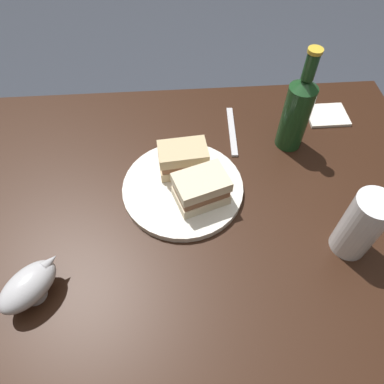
{
  "coord_description": "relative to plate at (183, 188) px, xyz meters",
  "views": [
    {
      "loc": [
        -0.05,
        -0.44,
        1.39
      ],
      "look_at": [
        -0.02,
        0.03,
        0.76
      ],
      "focal_mm": 33.11,
      "sensor_mm": 36.0,
      "label": 1
    }
  ],
  "objects": [
    {
      "name": "ground_plane",
      "position": [
        0.04,
        -0.06,
        -0.74
      ],
      "size": [
        6.0,
        6.0,
        0.0
      ],
      "primitive_type": "plane",
      "color": "#333842"
    },
    {
      "name": "dining_table",
      "position": [
        0.04,
        -0.06,
        -0.37
      ],
      "size": [
        1.14,
        0.87,
        0.73
      ],
      "primitive_type": "cube",
      "color": "black",
      "rests_on": "ground"
    },
    {
      "name": "plate",
      "position": [
        0.0,
        0.0,
        0.0
      ],
      "size": [
        0.28,
        0.28,
        0.02
      ],
      "primitive_type": "cylinder",
      "color": "silver",
      "rests_on": "dining_table"
    },
    {
      "name": "sandwich_half_left",
      "position": [
        0.03,
        -0.04,
        0.04
      ],
      "size": [
        0.13,
        0.11,
        0.07
      ],
      "color": "beige",
      "rests_on": "plate"
    },
    {
      "name": "sandwich_half_right",
      "position": [
        0.0,
        0.05,
        0.04
      ],
      "size": [
        0.12,
        0.08,
        0.07
      ],
      "color": "#CCB284",
      "rests_on": "plate"
    },
    {
      "name": "potato_wedge_front",
      "position": [
        0.06,
        0.0,
        0.02
      ],
      "size": [
        0.05,
        0.05,
        0.02
      ],
      "primitive_type": "cube",
      "rotation": [
        0.0,
        0.0,
        0.81
      ],
      "color": "#B77F33",
      "rests_on": "plate"
    },
    {
      "name": "potato_wedge_middle",
      "position": [
        0.03,
        0.04,
        0.02
      ],
      "size": [
        0.04,
        0.04,
        0.02
      ],
      "primitive_type": "cube",
      "rotation": [
        0.0,
        0.0,
        4.26
      ],
      "color": "#B77F33",
      "rests_on": "plate"
    },
    {
      "name": "potato_wedge_back",
      "position": [
        0.03,
        0.03,
        0.02
      ],
      "size": [
        0.03,
        0.05,
        0.02
      ],
      "primitive_type": "cube",
      "rotation": [
        0.0,
        0.0,
        1.37
      ],
      "color": "#B77F33",
      "rests_on": "plate"
    },
    {
      "name": "potato_wedge_left_edge",
      "position": [
        0.04,
        -0.01,
        0.02
      ],
      "size": [
        0.05,
        0.04,
        0.02
      ],
      "primitive_type": "cube",
      "rotation": [
        0.0,
        0.0,
        5.8
      ],
      "color": "#AD702D",
      "rests_on": "plate"
    },
    {
      "name": "potato_wedge_right_edge",
      "position": [
        0.05,
        -0.02,
        0.02
      ],
      "size": [
        0.04,
        0.02,
        0.02
      ],
      "primitive_type": "cube",
      "rotation": [
        0.0,
        0.0,
        3.25
      ],
      "color": "#B77F33",
      "rests_on": "plate"
    },
    {
      "name": "pint_glass",
      "position": [
        0.34,
        -0.17,
        0.06
      ],
      "size": [
        0.08,
        0.08,
        0.16
      ],
      "color": "white",
      "rests_on": "dining_table"
    },
    {
      "name": "gravy_boat",
      "position": [
        -0.3,
        -0.23,
        0.03
      ],
      "size": [
        0.13,
        0.13,
        0.07
      ],
      "color": "#B7B7BC",
      "rests_on": "dining_table"
    },
    {
      "name": "cider_bottle",
      "position": [
        0.28,
        0.13,
        0.1
      ],
      "size": [
        0.07,
        0.07,
        0.27
      ],
      "color": "#19421E",
      "rests_on": "dining_table"
    },
    {
      "name": "napkin",
      "position": [
        0.41,
        0.23,
        -0.0
      ],
      "size": [
        0.11,
        0.09,
        0.01
      ],
      "primitive_type": "cube",
      "rotation": [
        0.0,
        0.0,
        0.01
      ],
      "color": "silver",
      "rests_on": "dining_table"
    },
    {
      "name": "fork",
      "position": [
        0.14,
        0.18,
        -0.0
      ],
      "size": [
        0.03,
        0.18,
        0.01
      ],
      "primitive_type": "cube",
      "rotation": [
        0.0,
        0.0,
        1.51
      ],
      "color": "silver",
      "rests_on": "dining_table"
    }
  ]
}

